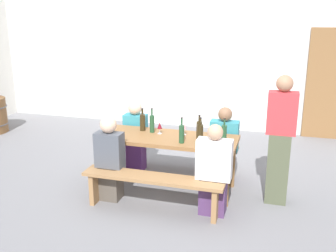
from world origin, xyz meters
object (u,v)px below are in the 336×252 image
wine_bottle_3 (224,133)px  wine_glass_1 (160,126)px  wine_bottle_4 (143,122)px  seated_guest_near_1 (214,173)px  wine_bottle_2 (200,133)px  seated_guest_far_0 (136,137)px  wine_bottle_0 (182,134)px  seated_guest_far_1 (224,146)px  wine_glass_2 (184,127)px  wooden_door (331,85)px  wine_bottle_1 (199,130)px  tasting_table (168,143)px  standing_host (280,142)px  bench_near (153,184)px  seated_guest_near_0 (110,160)px  wine_glass_0 (215,129)px  bench_far (180,149)px

wine_bottle_3 → wine_glass_1: 0.91m
wine_bottle_4 → seated_guest_near_1: size_ratio=0.29×
wine_glass_1 → wine_bottle_2: bearing=-20.4°
seated_guest_far_0 → wine_bottle_0: bearing=52.0°
seated_guest_far_0 → seated_guest_far_1: (1.35, -0.00, -0.01)m
wine_glass_2 → seated_guest_near_1: size_ratio=0.14×
wooden_door → wine_bottle_1: (-1.89, -3.02, -0.18)m
wine_bottle_3 → wine_glass_2: 0.59m
wine_glass_2 → wine_bottle_4: bearing=176.4°
wine_bottle_4 → seated_guest_far_1: (1.11, 0.33, -0.36)m
tasting_table → standing_host: size_ratio=1.13×
seated_guest_near_1 → seated_guest_far_1: bearing=1.9°
bench_near → seated_guest_near_0: seated_guest_near_0 is taller
wine_bottle_4 → seated_guest_near_0: size_ratio=0.29×
wine_bottle_1 → standing_host: size_ratio=0.20×
wine_bottle_4 → standing_host: (1.87, -0.16, -0.07)m
wine_bottle_3 → seated_guest_far_0: seated_guest_far_0 is taller
tasting_table → seated_guest_far_1: bearing=36.6°
wooden_door → wine_glass_2: wooden_door is taller
standing_host → wine_glass_0: bearing=-7.8°
wine_glass_2 → seated_guest_far_0: (-0.85, 0.37, -0.34)m
seated_guest_near_0 → seated_guest_far_0: size_ratio=1.02×
seated_guest_near_1 → wooden_door: bearing=-24.0°
tasting_table → wine_glass_1: size_ratio=11.65×
wine_bottle_4 → seated_guest_far_1: bearing=16.5°
wooden_door → wine_bottle_0: size_ratio=6.25×
wooden_door → wine_bottle_4: size_ratio=6.55×
wine_glass_0 → bench_near: bearing=-127.5°
bench_far → seated_guest_far_1: bearing=-12.4°
wine_bottle_3 → seated_guest_near_1: bearing=-93.9°
seated_guest_near_1 → tasting_table: bearing=54.7°
wine_bottle_4 → seated_guest_far_0: 0.53m
wooden_door → wine_bottle_0: bearing=-122.4°
wine_bottle_1 → seated_guest_far_1: size_ratio=0.30×
wine_bottle_2 → wine_bottle_4: size_ratio=1.04×
seated_guest_far_0 → seated_guest_far_1: size_ratio=1.00×
seated_guest_far_0 → wine_glass_2: bearing=66.7°
bench_near → wine_bottle_4: size_ratio=5.46×
tasting_table → seated_guest_near_0: (-0.63, -0.51, -0.12)m
wine_glass_2 → wooden_door: bearing=54.0°
seated_guest_near_0 → wine_bottle_4: bearing=-16.3°
wooden_door → wine_glass_1: wooden_door is taller
wooden_door → wine_bottle_0: wooden_door is taller
wine_glass_0 → wine_glass_1: (-0.76, -0.04, -0.00)m
wine_bottle_0 → wine_glass_2: wine_bottle_0 is taller
wine_bottle_0 → seated_guest_near_1: (0.48, -0.31, -0.35)m
tasting_table → wine_glass_2: (0.19, 0.14, 0.20)m
seated_guest_far_1 → wine_glass_2: bearing=-53.6°
wine_bottle_0 → wine_bottle_1: 0.29m
wine_bottle_1 → seated_guest_far_1: seated_guest_far_1 is taller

